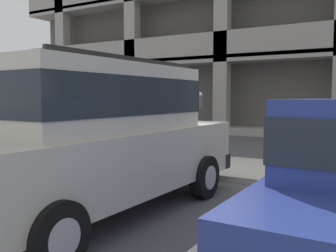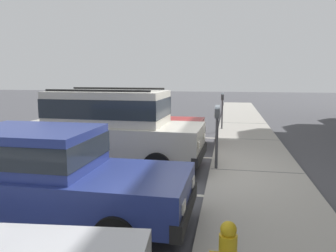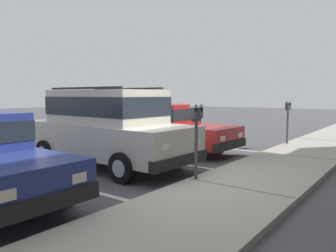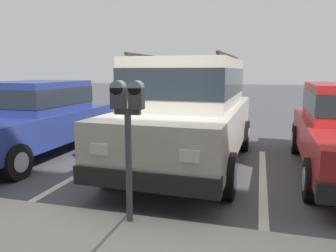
{
  "view_description": "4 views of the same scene",
  "coord_description": "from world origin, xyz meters",
  "px_view_note": "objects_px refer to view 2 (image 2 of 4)",
  "views": [
    {
      "loc": [
        3.15,
        -6.12,
        1.56
      ],
      "look_at": [
        0.22,
        -1.12,
        1.11
      ],
      "focal_mm": 40.0,
      "sensor_mm": 36.0,
      "label": 1
    },
    {
      "loc": [
        7.74,
        0.62,
        2.37
      ],
      "look_at": [
        -0.06,
        -0.84,
        1.13
      ],
      "focal_mm": 35.0,
      "sensor_mm": 36.0,
      "label": 2
    },
    {
      "loc": [
        5.56,
        3.87,
        1.85
      ],
      "look_at": [
        -0.31,
        -0.54,
        1.15
      ],
      "focal_mm": 35.0,
      "sensor_mm": 36.0,
      "label": 3
    },
    {
      "loc": [
        -1.41,
        3.52,
        1.76
      ],
      "look_at": [
        -0.27,
        -0.57,
        1.04
      ],
      "focal_mm": 35.0,
      "sensor_mm": 36.0,
      "label": 4
    }
  ],
  "objects_px": {
    "dark_hatchback": "(45,173)",
    "parking_meter_far": "(222,102)",
    "red_sedan": "(135,121)",
    "silver_suv": "(110,125)",
    "parking_meter_near": "(217,122)"
  },
  "relations": [
    {
      "from": "red_sedan",
      "to": "silver_suv",
      "type": "bearing_deg",
      "value": 5.06
    },
    {
      "from": "silver_suv",
      "to": "parking_meter_far",
      "type": "height_order",
      "value": "silver_suv"
    },
    {
      "from": "parking_meter_near",
      "to": "silver_suv",
      "type": "bearing_deg",
      "value": -92.01
    },
    {
      "from": "red_sedan",
      "to": "parking_meter_near",
      "type": "distance_m",
      "value": 4.14
    },
    {
      "from": "parking_meter_near",
      "to": "parking_meter_far",
      "type": "relative_size",
      "value": 1.02
    },
    {
      "from": "dark_hatchback",
      "to": "parking_meter_near",
      "type": "height_order",
      "value": "parking_meter_near"
    },
    {
      "from": "parking_meter_far",
      "to": "parking_meter_near",
      "type": "bearing_deg",
      "value": 0.1
    },
    {
      "from": "dark_hatchback",
      "to": "parking_meter_far",
      "type": "distance_m",
      "value": 9.69
    },
    {
      "from": "parking_meter_near",
      "to": "parking_meter_far",
      "type": "height_order",
      "value": "parking_meter_near"
    },
    {
      "from": "red_sedan",
      "to": "dark_hatchback",
      "type": "distance_m",
      "value": 6.16
    },
    {
      "from": "silver_suv",
      "to": "red_sedan",
      "type": "distance_m",
      "value": 2.84
    },
    {
      "from": "dark_hatchback",
      "to": "parking_meter_far",
      "type": "bearing_deg",
      "value": 164.96
    },
    {
      "from": "red_sedan",
      "to": "parking_meter_near",
      "type": "bearing_deg",
      "value": 46.56
    },
    {
      "from": "silver_suv",
      "to": "dark_hatchback",
      "type": "height_order",
      "value": "silver_suv"
    },
    {
      "from": "parking_meter_far",
      "to": "silver_suv",
      "type": "bearing_deg",
      "value": -24.45
    }
  ]
}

